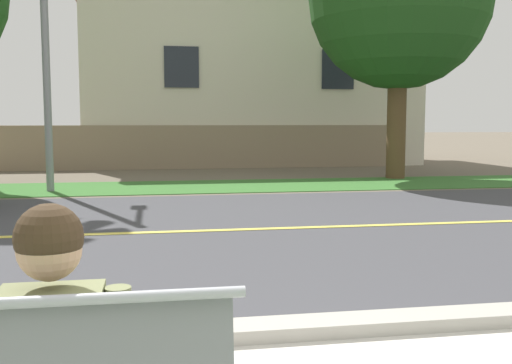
% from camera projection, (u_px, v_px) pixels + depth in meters
% --- Properties ---
extents(ground_plane, '(140.00, 140.00, 0.00)m').
position_uv_depth(ground_plane, '(205.00, 214.00, 9.71)').
color(ground_plane, '#665B4C').
extents(curb_edge, '(44.00, 0.30, 0.11)m').
position_uv_depth(curb_edge, '(274.00, 330.00, 4.17)').
color(curb_edge, '#ADA89E').
rests_on(curb_edge, ground_plane).
extents(street_asphalt, '(52.00, 8.00, 0.01)m').
position_uv_depth(street_asphalt, '(214.00, 231.00, 8.24)').
color(street_asphalt, '#424247').
rests_on(street_asphalt, ground_plane).
extents(road_centre_line, '(48.00, 0.14, 0.01)m').
position_uv_depth(road_centre_line, '(214.00, 230.00, 8.24)').
color(road_centre_line, '#E0CC4C').
rests_on(road_centre_line, ground_plane).
extents(far_verge_grass, '(48.00, 2.80, 0.02)m').
position_uv_depth(far_verge_grass, '(189.00, 187.00, 13.78)').
color(far_verge_grass, '#38702D').
rests_on(far_verge_grass, ground_plane).
extents(seated_person_olive, '(0.52, 0.68, 1.25)m').
position_uv_depth(seated_person_olive, '(58.00, 363.00, 2.07)').
color(seated_person_olive, '#47382D').
rests_on(seated_person_olive, ground_plane).
extents(streetlamp, '(0.24, 2.10, 6.53)m').
position_uv_depth(streetlamp, '(46.00, 17.00, 12.70)').
color(streetlamp, gray).
rests_on(streetlamp, ground_plane).
extents(garden_wall, '(13.00, 0.36, 1.40)m').
position_uv_depth(garden_wall, '(196.00, 147.00, 19.21)').
color(garden_wall, gray).
rests_on(garden_wall, ground_plane).
extents(house_across_street, '(12.44, 6.91, 6.51)m').
position_uv_depth(house_across_street, '(246.00, 74.00, 22.45)').
color(house_across_street, beige).
rests_on(house_across_street, ground_plane).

